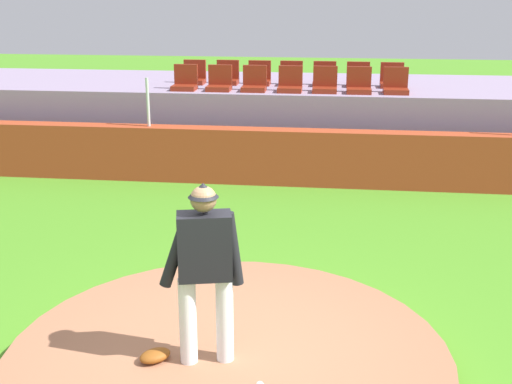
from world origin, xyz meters
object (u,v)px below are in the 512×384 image
Objects in this scene: stadium_chair_9 at (259,77)px; stadium_chair_13 at (392,80)px; stadium_chair_11 at (324,78)px; stadium_chair_6 at (396,85)px; stadium_chair_12 at (358,79)px; stadium_chair_8 at (227,77)px; stadium_chair_1 at (219,83)px; stadium_chair_7 at (194,76)px; stadium_chair_3 at (290,84)px; stadium_chair_0 at (185,82)px; stadium_chair_2 at (254,83)px; stadium_chair_4 at (325,84)px; pitcher at (205,261)px; stadium_chair_10 at (291,78)px; fielding_glove at (155,356)px; stadium_chair_5 at (359,85)px.

stadium_chair_9 is 2.80m from stadium_chair_13.
stadium_chair_9 and stadium_chair_11 have the same top height.
stadium_chair_6 is 1.00× the size of stadium_chair_12.
stadium_chair_1 is at bearing 89.68° from stadium_chair_8.
stadium_chair_3 is at bearing 157.45° from stadium_chair_7.
stadium_chair_8 is at bearing -14.33° from stadium_chair_6.
stadium_chair_3 and stadium_chair_8 have the same top height.
stadium_chair_13 is at bearing -165.76° from stadium_chair_1.
stadium_chair_0 and stadium_chair_11 have the same top height.
stadium_chair_7 is 1.00× the size of stadium_chair_11.
stadium_chair_2 is 1.67m from stadium_chair_11.
stadium_chair_1 is at bearing 0.76° from stadium_chair_4.
stadium_chair_2 is 0.72m from stadium_chair_3.
stadium_chair_2 is at bearing 127.16° from stadium_chair_8.
pitcher is 3.44× the size of stadium_chair_10.
stadium_chair_0 and stadium_chair_9 have the same top height.
fielding_glove is 8.96m from stadium_chair_7.
stadium_chair_0 is 1.00× the size of stadium_chair_8.
stadium_chair_4 is at bearing 162.98° from stadium_chair_7.
stadium_chair_11 is 1.00× the size of stadium_chair_12.
stadium_chair_1 reaches higher than fielding_glove.
fielding_glove is 8.09m from stadium_chair_0.
stadium_chair_6 is (2.27, 7.79, 0.50)m from pitcher.
stadium_chair_2 is at bearing 148.05° from stadium_chair_7.
stadium_chair_9 and stadium_chair_12 have the same top height.
stadium_chair_4 and stadium_chair_11 have the same top height.
pitcher is 3.44× the size of stadium_chair_2.
stadium_chair_1 is at bearing 179.53° from stadium_chair_0.
stadium_chair_1 is at bearing 24.04° from stadium_chair_11.
stadium_chair_2 is 1.00× the size of stadium_chair_9.
stadium_chair_8 is at bearing -0.10° from stadium_chair_11.
stadium_chair_4 is (1.36, 7.85, 1.44)m from fielding_glove.
stadium_chair_5 is (0.67, -0.02, 0.00)m from stadium_chair_4.
stadium_chair_7 and stadium_chair_12 have the same top height.
stadium_chair_12 is (0.01, 0.91, 0.00)m from stadium_chair_5.
stadium_chair_1 is (-0.76, 7.82, 1.44)m from fielding_glove.
stadium_chair_1 is 1.00× the size of stadium_chair_10.
stadium_chair_8 reaches higher than pitcher.
pitcher is at bearing 102.77° from stadium_chair_7.
stadium_chair_4 and stadium_chair_7 have the same top height.
stadium_chair_5 and stadium_chair_10 have the same top height.
stadium_chair_10 is 1.00× the size of stadium_chair_13.
stadium_chair_8 is 1.00× the size of stadium_chair_12.
stadium_chair_2 reaches higher than pitcher.
pitcher is 3.44× the size of stadium_chair_5.
pitcher is 3.44× the size of stadium_chair_7.
stadium_chair_0 is 2.29m from stadium_chair_10.
stadium_chair_12 is at bearing -179.60° from stadium_chair_7.
stadium_chair_2 and stadium_chair_12 have the same top height.
stadium_chair_7 is 0.72m from stadium_chair_8.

